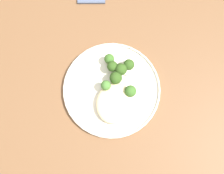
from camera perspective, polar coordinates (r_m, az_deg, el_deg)
name	(u,v)px	position (r m, az deg, el deg)	size (l,w,h in m)	color
ground	(119,118)	(1.51, 1.60, -6.91)	(6.00, 6.00, 0.00)	#665B51
wooden_dining_table	(125,98)	(0.85, 2.81, -2.41)	(1.40, 1.00, 0.74)	brown
dinner_plate	(112,88)	(0.77, 0.00, -0.19)	(0.29, 0.29, 0.02)	beige
noodle_bed	(115,103)	(0.74, 0.60, -3.62)	(0.12, 0.11, 0.03)	beige
seared_scallop_center_golden	(111,114)	(0.74, -0.27, -6.02)	(0.03, 0.03, 0.01)	beige
seared_scallop_rear_pale	(112,104)	(0.75, -0.01, -3.80)	(0.03, 0.03, 0.01)	#DBB77A
seared_scallop_right_edge	(114,93)	(0.75, 0.52, -1.33)	(0.03, 0.03, 0.01)	beige
seared_scallop_large_seared	(104,107)	(0.75, -1.77, -4.34)	(0.03, 0.03, 0.01)	#DBB77A
seared_scallop_tiny_bay	(120,109)	(0.74, 1.73, -4.81)	(0.02, 0.02, 0.01)	#DBB77A
broccoli_floret_split_head	(109,59)	(0.77, -0.61, 6.20)	(0.03, 0.03, 0.04)	#89A356
broccoli_floret_rear_charred	(129,65)	(0.76, 3.75, 4.92)	(0.03, 0.03, 0.05)	#89A356
broccoli_floret_front_edge	(121,70)	(0.75, 2.00, 3.88)	(0.04, 0.04, 0.05)	#89A356
broccoli_floret_beside_noodles	(112,67)	(0.75, 0.08, 4.54)	(0.03, 0.03, 0.05)	#89A356
broccoli_floret_right_tilted	(131,91)	(0.74, 4.14, -0.82)	(0.03, 0.03, 0.05)	#89A356
broccoli_floret_left_leaning	(106,85)	(0.74, -1.34, 0.48)	(0.03, 0.03, 0.05)	#89A356
broccoli_floret_near_rim	(116,78)	(0.74, 0.84, 2.01)	(0.04, 0.04, 0.05)	#7A994C
onion_sliver_short_strip	(107,85)	(0.76, -1.13, 0.51)	(0.05, 0.01, 0.00)	silver
onion_sliver_curled_piece	(120,71)	(0.78, 1.73, 3.54)	(0.06, 0.01, 0.00)	silver
onion_sliver_long_sliver	(126,89)	(0.76, 3.23, -0.35)	(0.05, 0.01, 0.00)	silver
onion_sliver_pale_crescent	(127,57)	(0.79, 3.35, 6.60)	(0.05, 0.01, 0.00)	silver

